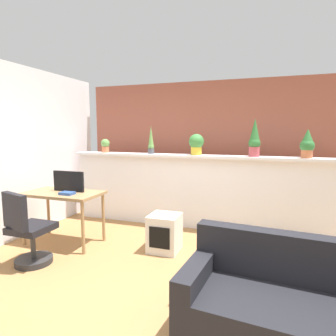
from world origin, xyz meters
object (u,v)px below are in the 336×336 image
tv_monitor (69,181)px  book_on_desk (67,193)px  side_cube_shelf (164,233)px  potted_plant_3 (255,139)px  potted_plant_2 (196,143)px  office_chair (28,234)px  potted_plant_4 (307,144)px  potted_plant_0 (105,145)px  desk (63,198)px  couch (288,312)px  potted_plant_1 (151,142)px

tv_monitor → book_on_desk: 0.26m
side_cube_shelf → potted_plant_3: bearing=43.9°
potted_plant_2 → tv_monitor: potted_plant_2 is taller
side_cube_shelf → office_chair: bearing=-146.4°
potted_plant_2 → potted_plant_4: potted_plant_4 is taller
potted_plant_2 → tv_monitor: (-1.60, -1.18, -0.52)m
potted_plant_0 → desk: (0.04, -1.25, -0.70)m
potted_plant_2 → potted_plant_3: bearing=-1.5°
potted_plant_3 → tv_monitor: size_ratio=1.16×
potted_plant_3 → side_cube_shelf: size_ratio=1.16×
couch → potted_plant_3: bearing=99.2°
potted_plant_1 → potted_plant_2: potted_plant_1 is taller
potted_plant_0 → office_chair: 2.22m
office_chair → desk: bearing=95.0°
potted_plant_0 → office_chair: (0.11, -1.99, -0.97)m
potted_plant_2 → desk: 2.21m
tv_monitor → couch: 3.21m
potted_plant_1 → potted_plant_2: size_ratio=1.40×
desk → side_cube_shelf: (1.47, 0.20, -0.42)m
potted_plant_2 → office_chair: 2.75m
side_cube_shelf → couch: size_ratio=0.31×
tv_monitor → potted_plant_3: bearing=24.8°
potted_plant_0 → couch: 3.99m
potted_plant_2 → side_cube_shelf: potted_plant_2 is taller
desk → book_on_desk: size_ratio=5.78×
office_chair → side_cube_shelf: size_ratio=1.82×
couch → potted_plant_1: bearing=130.9°
potted_plant_0 → potted_plant_4: potted_plant_4 is taller
desk → book_on_desk: bearing=-34.5°
desk → couch: 3.18m
potted_plant_3 → side_cube_shelf: potted_plant_3 is taller
potted_plant_3 → desk: bearing=-154.1°
desk → office_chair: bearing=-85.0°
potted_plant_0 → side_cube_shelf: potted_plant_0 is taller
potted_plant_0 → side_cube_shelf: (1.52, -1.05, -1.11)m
tv_monitor → potted_plant_0: bearing=94.3°
tv_monitor → side_cube_shelf: tv_monitor is taller
potted_plant_2 → potted_plant_3: 0.91m
potted_plant_0 → book_on_desk: 1.50m
potted_plant_4 → book_on_desk: 3.46m
potted_plant_3 → potted_plant_4: (0.73, -0.01, -0.06)m
couch → potted_plant_4: bearing=81.9°
potted_plant_2 → tv_monitor: 2.06m
potted_plant_2 → potted_plant_4: 1.63m
potted_plant_0 → desk: potted_plant_0 is taller
desk → book_on_desk: book_on_desk is taller
office_chair → side_cube_shelf: (1.41, 0.94, -0.14)m
desk → couch: size_ratio=0.68×
potted_plant_0 → tv_monitor: bearing=-85.7°
tv_monitor → couch: (2.90, -1.24, -0.61)m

